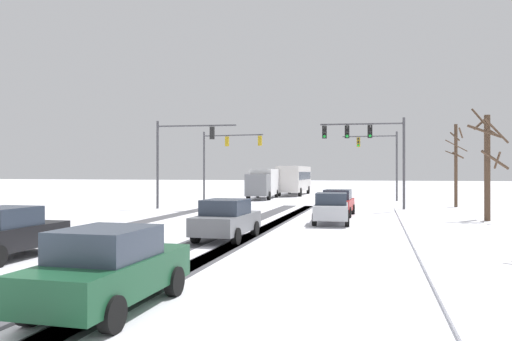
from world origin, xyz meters
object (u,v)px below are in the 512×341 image
bare_tree_sidewalk_far (456,163)px  car_black_fourth (5,233)px  traffic_signal_far_right (382,154)px  car_red_lead (338,203)px  bare_tree_sidewalk_mid (488,162)px  car_dark_green_fifth (109,268)px  box_truck_delivery (263,183)px  traffic_signal_near_left (179,149)px  traffic_signal_near_right (370,143)px  bus_oncoming (295,178)px  traffic_signal_far_left (224,151)px  car_silver_second (331,208)px  car_grey_third (227,219)px

bare_tree_sidewalk_far → car_black_fourth: bearing=-122.2°
traffic_signal_far_right → car_red_lead: 17.36m
car_black_fourth → bare_tree_sidewalk_mid: bearing=43.5°
car_dark_green_fifth → box_truck_delivery: bearing=98.7°
car_red_lead → bare_tree_sidewalk_far: (8.30, 9.68, 2.60)m
traffic_signal_near_left → box_truck_delivery: traffic_signal_near_left is taller
traffic_signal_near_right → car_black_fourth: traffic_signal_near_right is taller
bus_oncoming → bare_tree_sidewalk_mid: (15.39, -27.93, 1.29)m
car_red_lead → bare_tree_sidewalk_far: bare_tree_sidewalk_far is taller
traffic_signal_far_right → car_red_lead: (-2.83, -16.76, -3.55)m
bare_tree_sidewalk_mid → car_dark_green_fifth: bearing=-118.4°
traffic_signal_far_right → bus_oncoming: 14.19m
traffic_signal_near_left → box_truck_delivery: bearing=78.5°
traffic_signal_near_right → car_dark_green_fifth: (-4.66, -26.40, -3.97)m
traffic_signal_near_left → car_dark_green_fifth: 26.58m
traffic_signal_near_right → traffic_signal_near_left: (-13.68, -1.66, -0.36)m
traffic_signal_near_left → bare_tree_sidewalk_far: traffic_signal_near_left is taller
car_dark_green_fifth → traffic_signal_near_right: bearing=80.0°
traffic_signal_far_left → car_dark_green_fifth: size_ratio=1.58×
traffic_signal_near_right → car_silver_second: 10.34m
box_truck_delivery → bare_tree_sidewalk_far: size_ratio=1.17×
car_silver_second → bare_tree_sidewalk_far: bare_tree_sidewalk_far is taller
car_silver_second → box_truck_delivery: 23.99m
car_silver_second → bare_tree_sidewalk_mid: (8.27, 3.52, 2.47)m
bare_tree_sidewalk_far → traffic_signal_far_left: bearing=171.6°
box_truck_delivery → bare_tree_sidewalk_mid: (17.13, -18.76, 1.65)m
traffic_signal_far_left → box_truck_delivery: bearing=61.9°
traffic_signal_far_left → bare_tree_sidewalk_mid: bearing=-35.2°
car_grey_third → bare_tree_sidewalk_far: size_ratio=0.65×
car_silver_second → car_dark_green_fifth: 17.26m
car_dark_green_fifth → bus_oncoming: (-4.31, 48.47, 1.18)m
bus_oncoming → box_truck_delivery: 9.35m
traffic_signal_far_left → box_truck_delivery: (2.58, 4.84, -3.00)m
car_silver_second → bare_tree_sidewalk_far: (8.27, 14.51, 2.60)m
traffic_signal_far_left → bare_tree_sidewalk_mid: (19.72, -13.91, -1.35)m
bus_oncoming → bare_tree_sidewalk_mid: bare_tree_sidewalk_mid is taller
box_truck_delivery → traffic_signal_near_right: bearing=-50.3°
traffic_signal_near_right → traffic_signal_far_right: bearing=85.5°
car_red_lead → car_black_fourth: (-8.89, -17.64, 0.00)m
bare_tree_sidewalk_far → car_dark_green_fifth: bearing=-109.4°
traffic_signal_far_left → traffic_signal_near_right: bearing=-31.2°
traffic_signal_far_left → car_grey_third: bearing=-72.1°
traffic_signal_near_left → bare_tree_sidewalk_mid: bearing=-11.8°
traffic_signal_far_right → bare_tree_sidewalk_mid: bearing=-73.2°
car_red_lead → bare_tree_sidewalk_mid: 8.76m
car_red_lead → car_dark_green_fifth: size_ratio=1.01×
traffic_signal_near_left → bus_oncoming: 24.32m
car_red_lead → bare_tree_sidewalk_far: size_ratio=0.65×
box_truck_delivery → car_red_lead: bearing=-63.2°
bus_oncoming → car_silver_second: bearing=-77.2°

